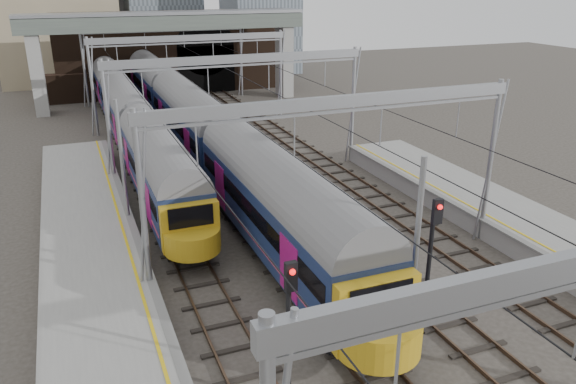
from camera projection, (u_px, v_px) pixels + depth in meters
name	position (u px, v px, depth m)	size (l,w,h in m)	color
ground	(441.00, 375.00, 18.58)	(160.00, 160.00, 0.00)	#38332D
tracks	(279.00, 211.00, 31.59)	(14.40, 80.00, 0.22)	#4C3828
overhead_line	(241.00, 77.00, 34.88)	(16.80, 80.00, 8.00)	gray
retaining_wall	(172.00, 55.00, 62.57)	(28.00, 2.75, 9.00)	black
overbridge	(168.00, 32.00, 55.89)	(28.00, 3.00, 9.25)	gray
train_main	(170.00, 99.00, 48.02)	(3.03, 69.96, 5.13)	black
train_second	(126.00, 112.00, 44.44)	(2.67, 46.34, 4.64)	black
signal_near_left	(289.00, 317.00, 16.23)	(0.36, 0.47, 4.97)	black
signal_near_centre	(432.00, 247.00, 20.27)	(0.37, 0.48, 5.11)	black
equip_cover_a	(342.00, 294.00, 23.25)	(0.82, 0.58, 0.10)	blue
equip_cover_b	(313.00, 296.00, 23.06)	(0.92, 0.65, 0.11)	blue
equip_cover_c	(384.00, 251.00, 26.92)	(0.81, 0.57, 0.09)	blue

